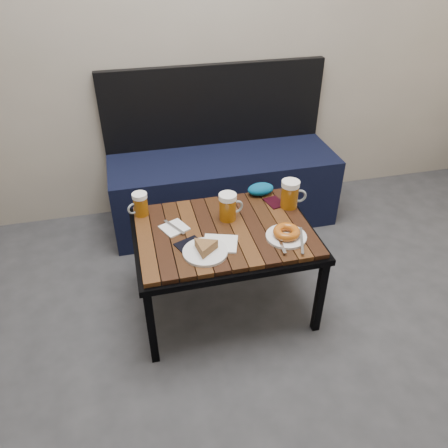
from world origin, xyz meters
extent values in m
cube|color=black|center=(-0.05, 1.74, 0.23)|extent=(1.40, 0.50, 0.45)
cube|color=black|center=(-0.05, 1.97, 0.70)|extent=(1.40, 0.05, 0.50)
cube|color=black|center=(-0.62, 0.69, 0.21)|extent=(0.03, 0.03, 0.42)
cube|color=black|center=(0.16, 0.69, 0.21)|extent=(0.04, 0.03, 0.42)
cube|color=black|center=(-0.62, 1.25, 0.21)|extent=(0.03, 0.04, 0.42)
cube|color=black|center=(0.16, 1.25, 0.21)|extent=(0.04, 0.04, 0.42)
cube|color=black|center=(-0.23, 0.97, 0.43)|extent=(0.84, 0.62, 0.03)
cube|color=#331D0B|center=(-0.23, 0.97, 0.46)|extent=(0.80, 0.58, 0.02)
cylinder|color=#90500B|center=(-0.59, 1.19, 0.52)|extent=(0.09, 0.09, 0.09)
cylinder|color=white|center=(-0.59, 1.19, 0.58)|extent=(0.07, 0.07, 0.02)
torus|color=#8C999E|center=(-0.63, 1.17, 0.52)|extent=(0.06, 0.03, 0.06)
cylinder|color=#90500B|center=(-0.19, 1.05, 0.53)|extent=(0.09, 0.09, 0.11)
cylinder|color=white|center=(-0.19, 1.05, 0.60)|extent=(0.08, 0.08, 0.03)
torus|color=#8C999E|center=(-0.15, 1.06, 0.53)|extent=(0.07, 0.02, 0.07)
cylinder|color=#90500B|center=(0.13, 1.09, 0.53)|extent=(0.10, 0.10, 0.12)
cylinder|color=white|center=(0.13, 1.09, 0.60)|extent=(0.09, 0.09, 0.03)
torus|color=#8C999E|center=(0.18, 1.08, 0.53)|extent=(0.07, 0.02, 0.07)
cylinder|color=white|center=(-0.35, 0.82, 0.48)|extent=(0.20, 0.20, 0.01)
cylinder|color=white|center=(0.03, 0.84, 0.48)|extent=(0.18, 0.18, 0.01)
torus|color=#98410D|center=(0.03, 0.84, 0.50)|extent=(0.12, 0.12, 0.04)
cube|color=#A5A8AD|center=(0.08, 0.79, 0.49)|extent=(0.08, 0.19, 0.00)
cube|color=#A5A8AD|center=(-0.02, 0.79, 0.49)|extent=(0.03, 0.14, 0.00)
cube|color=white|center=(-0.45, 1.03, 0.48)|extent=(0.15, 0.15, 0.01)
cube|color=#A5A8AD|center=(-0.45, 1.03, 0.48)|extent=(0.08, 0.13, 0.00)
cube|color=white|center=(-0.27, 0.86, 0.48)|extent=(0.18, 0.17, 0.01)
cube|color=black|center=(-0.41, 0.89, 0.47)|extent=(0.14, 0.12, 0.01)
cube|color=black|center=(0.07, 1.13, 0.47)|extent=(0.10, 0.12, 0.01)
ellipsoid|color=navy|center=(0.03, 1.23, 0.50)|extent=(0.15, 0.10, 0.06)
camera|label=1|loc=(-0.62, -0.63, 1.65)|focal=35.00mm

